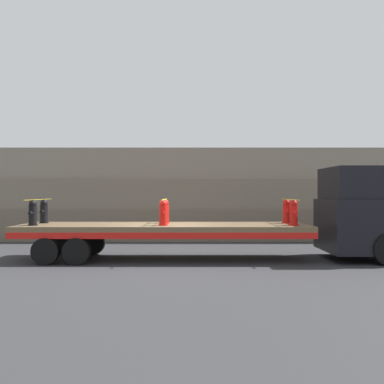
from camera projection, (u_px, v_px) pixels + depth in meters
The scene contains 13 objects.
ground_plane at pixel (165, 259), 14.46m from camera, with size 120.00×120.00×0.00m, color #2D2D30.
rock_cliff at pixel (174, 194), 21.14m from camera, with size 60.00×3.30×4.34m.
truck_cab at pixel (362, 215), 14.44m from camera, with size 2.40×2.73×3.11m.
flatbed_trailer at pixel (150, 230), 14.46m from camera, with size 9.71×2.51×1.19m.
fire_hydrant_black_near_0 at pixel (34, 213), 13.94m from camera, with size 0.32×0.55×0.83m.
fire_hydrant_black_far_0 at pixel (45, 212), 14.99m from camera, with size 0.32×0.55×0.83m.
fire_hydrant_red_near_1 at pixel (164, 213), 13.93m from camera, with size 0.32×0.55×0.83m.
fire_hydrant_red_far_1 at pixel (166, 212), 14.98m from camera, with size 0.32×0.55×0.83m.
fire_hydrant_red_near_2 at pixel (295, 213), 13.92m from camera, with size 0.32×0.55×0.83m.
fire_hydrant_red_far_2 at pixel (288, 212), 14.97m from camera, with size 0.32×0.55×0.83m.
cargo_strap_rear at pixel (40, 199), 14.47m from camera, with size 0.05×2.60×0.01m.
cargo_strap_middle at pixel (165, 199), 14.46m from camera, with size 0.05×2.60×0.01m.
cargo_strap_front at pixel (291, 199), 14.45m from camera, with size 0.05×2.60×0.01m.
Camera 1 is at (0.94, -14.45, 2.27)m, focal length 40.00 mm.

